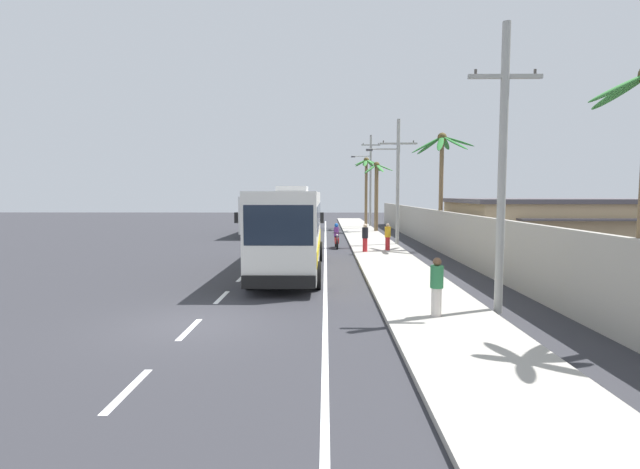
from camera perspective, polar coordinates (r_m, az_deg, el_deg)
The scene contains 17 objects.
ground_plane at distance 13.66m, azimuth -14.63°, elevation -10.24°, with size 160.00×160.00×0.00m, color #303035.
sidewalk_kerb at distance 23.20m, azimuth 8.75°, elevation -3.78°, with size 3.20×90.00×0.14m, color #A8A399.
lane_markings at distance 27.27m, azimuth -2.11°, elevation -2.59°, with size 3.69×71.00×0.01m.
boundary_wall at distance 27.72m, azimuth 15.41°, elevation -0.04°, with size 0.24×60.00×2.51m, color #9E998E.
coach_bus_foreground at distance 21.68m, azimuth -3.48°, elevation 0.86°, with size 3.00×11.59×3.89m.
coach_bus_far_lane at distance 42.32m, azimuth -6.54°, elevation 2.55°, with size 3.17×10.63×3.60m.
motorcycle_beside_bus at distance 31.34m, azimuth 1.97°, elevation -0.43°, with size 0.56×1.96×1.62m.
pedestrian_near_kerb at distance 29.25m, azimuth 8.05°, elevation -0.21°, with size 0.36×0.36×1.62m.
pedestrian_midwalk at distance 13.71m, azimuth 13.70°, elevation -5.91°, with size 0.36×0.36×1.63m.
pedestrian_far_walk at distance 28.29m, azimuth 5.38°, elevation -0.31°, with size 0.36×0.36×1.65m.
utility_pole_nearest at distance 14.90m, azimuth 20.86°, elevation 7.71°, with size 2.10×0.24×8.35m.
utility_pole_mid at distance 33.05m, azimuth 9.11°, elevation 6.59°, with size 3.44×0.24×8.55m.
utility_pole_far at distance 51.64m, azimuth 5.96°, elevation 6.65°, with size 3.10×0.24×9.78m.
palm_nearest at distance 44.58m, azimuth 6.73°, elevation 5.71°, with size 2.79×2.92×6.49m.
palm_third at distance 30.87m, azimuth 14.28°, elevation 8.31°, with size 4.07×3.87×7.30m.
palm_fourth at distance 48.53m, azimuth 5.52°, elevation 6.70°, with size 2.62×2.58×7.20m.
roadside_building at distance 31.17m, azimuth 25.75°, elevation 0.90°, with size 11.13×9.24×3.26m.
Camera 1 is at (3.54, -12.72, 3.51)m, focal length 26.92 mm.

